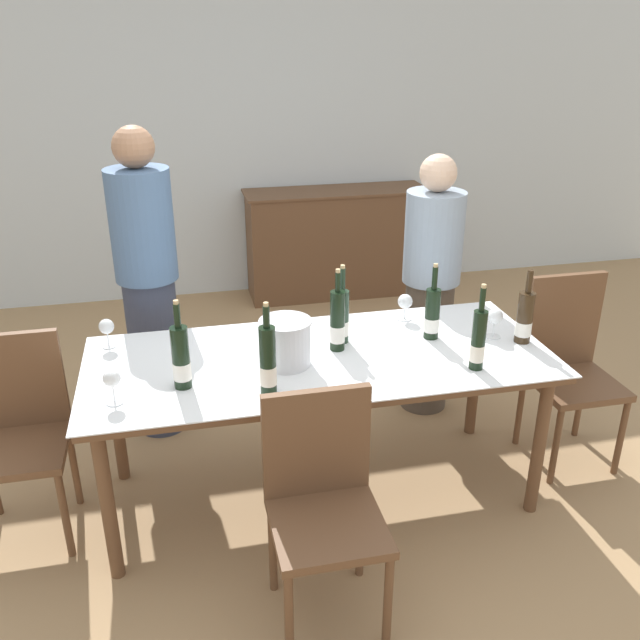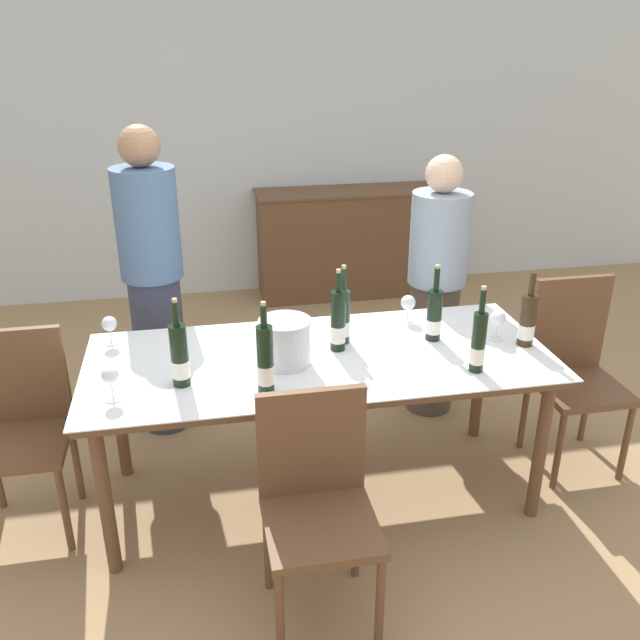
{
  "view_description": "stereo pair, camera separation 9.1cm",
  "coord_description": "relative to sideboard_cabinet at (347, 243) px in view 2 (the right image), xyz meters",
  "views": [
    {
      "loc": [
        -0.61,
        -2.71,
        2.16
      ],
      "look_at": [
        0.0,
        0.0,
        0.95
      ],
      "focal_mm": 38.0,
      "sensor_mm": 36.0,
      "label": 1
    },
    {
      "loc": [
        -0.52,
        -2.73,
        2.16
      ],
      "look_at": [
        0.0,
        0.0,
        0.95
      ],
      "focal_mm": 38.0,
      "sensor_mm": 36.0,
      "label": 2
    }
  ],
  "objects": [
    {
      "name": "ground_plane",
      "position": [
        -0.75,
        -2.68,
        -0.45
      ],
      "size": [
        12.0,
        12.0,
        0.0
      ],
      "primitive_type": "plane",
      "color": "#A37F56"
    },
    {
      "name": "wine_bottle_1",
      "position": [
        -0.61,
        -2.55,
        0.44
      ],
      "size": [
        0.07,
        0.07,
        0.39
      ],
      "color": "#1E3323",
      "rests_on": "dining_table"
    },
    {
      "name": "wine_bottle_4",
      "position": [
        -1.37,
        -2.83,
        0.45
      ],
      "size": [
        0.08,
        0.08,
        0.39
      ],
      "color": "black",
      "rests_on": "dining_table"
    },
    {
      "name": "wine_bottle_6",
      "position": [
        -0.65,
        -2.63,
        0.45
      ],
      "size": [
        0.07,
        0.07,
        0.4
      ],
      "color": "black",
      "rests_on": "dining_table"
    },
    {
      "name": "chair_near_front",
      "position": [
        -0.89,
        -3.36,
        0.07
      ],
      "size": [
        0.42,
        0.42,
        0.92
      ],
      "color": "brown",
      "rests_on": "ground_plane"
    },
    {
      "name": "wine_bottle_2",
      "position": [
        0.23,
        -2.74,
        0.44
      ],
      "size": [
        0.08,
        0.08,
        0.36
      ],
      "color": "#332314",
      "rests_on": "dining_table"
    },
    {
      "name": "wine_bottle_3",
      "position": [
        -0.1,
        -2.95,
        0.45
      ],
      "size": [
        0.06,
        0.06,
        0.4
      ],
      "color": "black",
      "rests_on": "dining_table"
    },
    {
      "name": "back_wall",
      "position": [
        -0.75,
        0.29,
        0.95
      ],
      "size": [
        8.0,
        0.1,
        2.8
      ],
      "color": "silver",
      "rests_on": "ground_plane"
    },
    {
      "name": "sideboard_cabinet",
      "position": [
        0.0,
        0.0,
        0.0
      ],
      "size": [
        1.53,
        0.46,
        0.91
      ],
      "color": "brown",
      "rests_on": "ground_plane"
    },
    {
      "name": "dining_table",
      "position": [
        -0.75,
        -2.68,
        0.25
      ],
      "size": [
        2.12,
        0.89,
        0.77
      ],
      "color": "brown",
      "rests_on": "ground_plane"
    },
    {
      "name": "wine_glass_1",
      "position": [
        -1.64,
        -2.91,
        0.42
      ],
      "size": [
        0.07,
        0.07,
        0.15
      ],
      "color": "white",
      "rests_on": "dining_table"
    },
    {
      "name": "wine_bottle_0",
      "position": [
        -0.18,
        -2.6,
        0.44
      ],
      "size": [
        0.07,
        0.07,
        0.38
      ],
      "color": "black",
      "rests_on": "dining_table"
    },
    {
      "name": "wine_bottle_5",
      "position": [
        -1.03,
        -2.96,
        0.46
      ],
      "size": [
        0.07,
        0.07,
        0.4
      ],
      "color": "black",
      "rests_on": "dining_table"
    },
    {
      "name": "wine_glass_3",
      "position": [
        -1.7,
        -2.37,
        0.41
      ],
      "size": [
        0.07,
        0.07,
        0.14
      ],
      "color": "white",
      "rests_on": "dining_table"
    },
    {
      "name": "chair_left_end",
      "position": [
        -2.1,
        -2.59,
        0.08
      ],
      "size": [
        0.42,
        0.42,
        0.93
      ],
      "color": "brown",
      "rests_on": "ground_plane"
    },
    {
      "name": "person_host",
      "position": [
        -1.51,
        -1.87,
        0.41
      ],
      "size": [
        0.33,
        0.33,
        1.71
      ],
      "color": "#383F56",
      "rests_on": "ground_plane"
    },
    {
      "name": "wine_glass_2",
      "position": [
        0.12,
        -2.67,
        0.42
      ],
      "size": [
        0.07,
        0.07,
        0.15
      ],
      "color": "white",
      "rests_on": "dining_table"
    },
    {
      "name": "wine_glass_0",
      "position": [
        -0.23,
        -2.37,
        0.41
      ],
      "size": [
        0.08,
        0.08,
        0.14
      ],
      "color": "white",
      "rests_on": "dining_table"
    },
    {
      "name": "chair_right_end",
      "position": [
        0.61,
        -2.59,
        0.11
      ],
      "size": [
        0.42,
        0.42,
        0.99
      ],
      "color": "brown",
      "rests_on": "ground_plane"
    },
    {
      "name": "person_guest_left",
      "position": [
        0.07,
        -1.97,
        0.31
      ],
      "size": [
        0.33,
        0.33,
        1.53
      ],
      "color": "#51473D",
      "rests_on": "ground_plane"
    },
    {
      "name": "ice_bucket",
      "position": [
        -0.91,
        -2.72,
        0.43
      ],
      "size": [
        0.23,
        0.23,
        0.21
      ],
      "color": "silver",
      "rests_on": "dining_table"
    }
  ]
}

